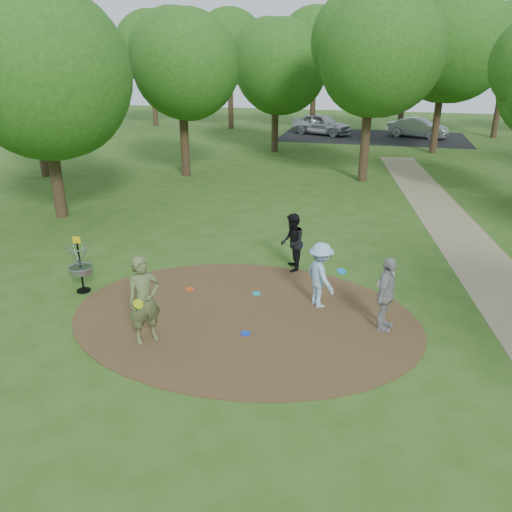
# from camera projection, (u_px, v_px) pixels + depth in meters

# --- Properties ---
(ground) EXTENTS (100.00, 100.00, 0.00)m
(ground) POSITION_uv_depth(u_px,v_px,m) (244.00, 317.00, 11.96)
(ground) COLOR #2D5119
(ground) RESTS_ON ground
(dirt_clearing) EXTENTS (8.40, 8.40, 0.02)m
(dirt_clearing) POSITION_uv_depth(u_px,v_px,m) (244.00, 316.00, 11.96)
(dirt_clearing) COLOR #47301C
(dirt_clearing) RESTS_ON ground
(parking_lot) EXTENTS (14.00, 8.00, 0.01)m
(parking_lot) POSITION_uv_depth(u_px,v_px,m) (372.00, 137.00, 38.49)
(parking_lot) COLOR black
(parking_lot) RESTS_ON ground
(player_observer_with_disc) EXTENTS (0.83, 0.84, 1.96)m
(player_observer_with_disc) POSITION_uv_depth(u_px,v_px,m) (144.00, 300.00, 10.62)
(player_observer_with_disc) COLOR #5D6A3D
(player_observer_with_disc) RESTS_ON ground
(player_throwing_with_disc) EXTENTS (1.22, 1.23, 1.67)m
(player_throwing_with_disc) POSITION_uv_depth(u_px,v_px,m) (320.00, 275.00, 12.18)
(player_throwing_with_disc) COLOR #99C3E5
(player_throwing_with_disc) RESTS_ON ground
(player_walking_with_disc) EXTENTS (0.81, 0.94, 1.69)m
(player_walking_with_disc) POSITION_uv_depth(u_px,v_px,m) (292.00, 243.00, 14.27)
(player_walking_with_disc) COLOR black
(player_walking_with_disc) RESTS_ON ground
(player_waiting_with_disc) EXTENTS (0.67, 1.10, 1.75)m
(player_waiting_with_disc) POSITION_uv_depth(u_px,v_px,m) (386.00, 294.00, 11.11)
(player_waiting_with_disc) COLOR #98989B
(player_waiting_with_disc) RESTS_ON ground
(disc_ground_cyan) EXTENTS (0.22, 0.22, 0.02)m
(disc_ground_cyan) POSITION_uv_depth(u_px,v_px,m) (257.00, 293.00, 13.06)
(disc_ground_cyan) COLOR #1797BD
(disc_ground_cyan) RESTS_ON dirt_clearing
(disc_ground_blue) EXTENTS (0.22, 0.22, 0.02)m
(disc_ground_blue) POSITION_uv_depth(u_px,v_px,m) (245.00, 333.00, 11.18)
(disc_ground_blue) COLOR #0C39CF
(disc_ground_blue) RESTS_ON dirt_clearing
(disc_ground_red) EXTENTS (0.22, 0.22, 0.02)m
(disc_ground_red) POSITION_uv_depth(u_px,v_px,m) (190.00, 289.00, 13.31)
(disc_ground_red) COLOR #D74C15
(disc_ground_red) RESTS_ON dirt_clearing
(car_left) EXTENTS (5.08, 3.46, 1.61)m
(car_left) POSITION_uv_depth(u_px,v_px,m) (321.00, 124.00, 39.38)
(car_left) COLOR #AEAFB6
(car_left) RESTS_ON ground
(car_right) EXTENTS (4.67, 2.97, 1.45)m
(car_right) POSITION_uv_depth(u_px,v_px,m) (418.00, 128.00, 37.92)
(car_right) COLOR #96999D
(car_right) RESTS_ON ground
(disc_golf_basket) EXTENTS (0.63, 0.63, 1.54)m
(disc_golf_basket) POSITION_uv_depth(u_px,v_px,m) (80.00, 261.00, 12.93)
(disc_golf_basket) COLOR black
(disc_golf_basket) RESTS_ON ground
(tree_ring) EXTENTS (37.32, 45.58, 9.47)m
(tree_ring) POSITION_uv_depth(u_px,v_px,m) (375.00, 73.00, 18.42)
(tree_ring) COLOR #332316
(tree_ring) RESTS_ON ground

